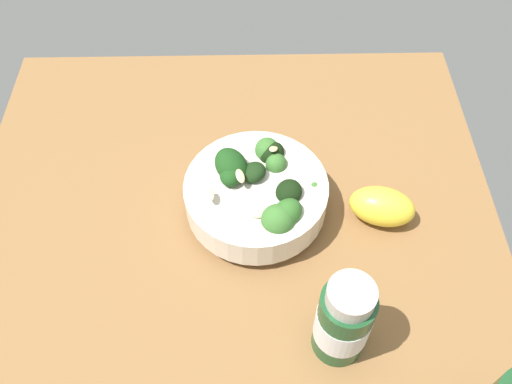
{
  "coord_description": "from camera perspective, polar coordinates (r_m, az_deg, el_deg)",
  "views": [
    {
      "loc": [
        -2.15,
        36.55,
        57.79
      ],
      "look_at": [
        -2.91,
        -3.22,
        4.0
      ],
      "focal_mm": 38.54,
      "sensor_mm": 36.0,
      "label": 1
    }
  ],
  "objects": [
    {
      "name": "ground_plane",
      "position": [
        0.7,
        -2.35,
        -4.9
      ],
      "size": [
        67.3,
        67.3,
        3.18
      ],
      "primitive_type": "cube",
      "color": "brown"
    },
    {
      "name": "bowl_of_broccoli",
      "position": [
        0.67,
        0.14,
        -0.08
      ],
      "size": [
        17.5,
        17.5,
        9.34
      ],
      "color": "silver",
      "rests_on": "ground_plane"
    },
    {
      "name": "lemon_wedge",
      "position": [
        0.69,
        12.93,
        -1.48
      ],
      "size": [
        9.13,
        6.95,
        4.85
      ],
      "primitive_type": "ellipsoid",
      "rotation": [
        0.0,
        0.0,
        2.87
      ],
      "color": "yellow",
      "rests_on": "ground_plane"
    },
    {
      "name": "bottle_tall",
      "position": [
        0.57,
        9.05,
        -13.08
      ],
      "size": [
        5.69,
        5.69,
        12.35
      ],
      "color": "#194723",
      "rests_on": "ground_plane"
    }
  ]
}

